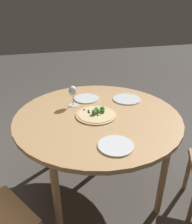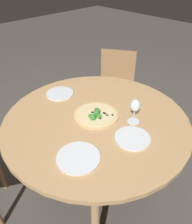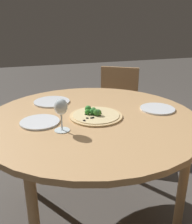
{
  "view_description": "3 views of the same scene",
  "coord_description": "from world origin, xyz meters",
  "px_view_note": "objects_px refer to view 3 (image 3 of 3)",
  "views": [
    {
      "loc": [
        -1.42,
        0.43,
        1.53
      ],
      "look_at": [
        -0.02,
        0.02,
        0.78
      ],
      "focal_mm": 35.0,
      "sensor_mm": 36.0,
      "label": 1
    },
    {
      "loc": [
        0.85,
        -0.83,
        1.66
      ],
      "look_at": [
        -0.02,
        0.02,
        0.78
      ],
      "focal_mm": 35.0,
      "sensor_mm": 36.0,
      "label": 2
    },
    {
      "loc": [
        0.38,
        1.32,
        1.3
      ],
      "look_at": [
        -0.02,
        0.02,
        0.78
      ],
      "focal_mm": 40.0,
      "sensor_mm": 36.0,
      "label": 3
    }
  ],
  "objects_px": {
    "chair_2": "(117,107)",
    "plate_far": "(40,122)",
    "plate_side": "(157,109)",
    "plate_near": "(52,102)",
    "wine_glass": "(61,108)",
    "pizza": "(95,115)"
  },
  "relations": [
    {
      "from": "chair_2",
      "to": "plate_side",
      "type": "relative_size",
      "value": 3.85
    },
    {
      "from": "pizza",
      "to": "plate_side",
      "type": "relative_size",
      "value": 1.42
    },
    {
      "from": "plate_side",
      "to": "chair_2",
      "type": "bearing_deg",
      "value": -95.58
    },
    {
      "from": "plate_near",
      "to": "pizza",
      "type": "bearing_deg",
      "value": 121.44
    },
    {
      "from": "plate_far",
      "to": "plate_side",
      "type": "relative_size",
      "value": 1.0
    },
    {
      "from": "pizza",
      "to": "plate_side",
      "type": "xyz_separation_m",
      "value": [
        -0.41,
        -0.0,
        -0.01
      ]
    },
    {
      "from": "chair_2",
      "to": "pizza",
      "type": "height_order",
      "value": "chair_2"
    },
    {
      "from": "chair_2",
      "to": "wine_glass",
      "type": "relative_size",
      "value": 4.86
    },
    {
      "from": "wine_glass",
      "to": "plate_near",
      "type": "bearing_deg",
      "value": -91.45
    },
    {
      "from": "chair_2",
      "to": "plate_side",
      "type": "height_order",
      "value": "chair_2"
    },
    {
      "from": "plate_side",
      "to": "plate_near",
      "type": "bearing_deg",
      "value": -28.75
    },
    {
      "from": "wine_glass",
      "to": "plate_far",
      "type": "bearing_deg",
      "value": -53.99
    },
    {
      "from": "chair_2",
      "to": "plate_side",
      "type": "bearing_deg",
      "value": -64.94
    },
    {
      "from": "chair_2",
      "to": "plate_far",
      "type": "bearing_deg",
      "value": -102.34
    },
    {
      "from": "chair_2",
      "to": "plate_far",
      "type": "xyz_separation_m",
      "value": [
        0.82,
        0.88,
        0.3
      ]
    },
    {
      "from": "wine_glass",
      "to": "plate_side",
      "type": "xyz_separation_m",
      "value": [
        -0.63,
        -0.13,
        -0.12
      ]
    },
    {
      "from": "wine_glass",
      "to": "pizza",
      "type": "bearing_deg",
      "value": -148.99
    },
    {
      "from": "chair_2",
      "to": "plate_side",
      "type": "distance_m",
      "value": 0.94
    },
    {
      "from": "pizza",
      "to": "plate_near",
      "type": "bearing_deg",
      "value": -58.56
    },
    {
      "from": "chair_2",
      "to": "wine_glass",
      "type": "height_order",
      "value": "wine_glass"
    },
    {
      "from": "wine_glass",
      "to": "plate_near",
      "type": "xyz_separation_m",
      "value": [
        -0.01,
        -0.47,
        -0.12
      ]
    },
    {
      "from": "wine_glass",
      "to": "plate_near",
      "type": "relative_size",
      "value": 0.71
    }
  ]
}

